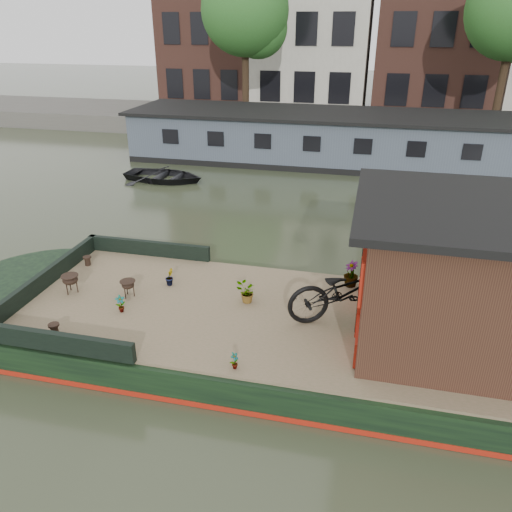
% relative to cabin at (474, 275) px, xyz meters
% --- Properties ---
extents(ground, '(120.00, 120.00, 0.00)m').
position_rel_cabin_xyz_m(ground, '(-2.19, 0.00, -1.88)').
color(ground, '#2B3320').
rests_on(ground, ground).
extents(houseboat_hull, '(14.01, 4.02, 0.60)m').
position_rel_cabin_xyz_m(houseboat_hull, '(-3.52, 0.00, -1.60)').
color(houseboat_hull, black).
rests_on(houseboat_hull, ground).
extents(houseboat_deck, '(11.80, 3.80, 0.05)m').
position_rel_cabin_xyz_m(houseboat_deck, '(-2.19, 0.00, -1.25)').
color(houseboat_deck, '#7F664E').
rests_on(houseboat_deck, houseboat_hull).
extents(bow_bulwark, '(3.00, 4.00, 0.35)m').
position_rel_cabin_xyz_m(bow_bulwark, '(-7.25, 0.00, -1.05)').
color(bow_bulwark, black).
rests_on(bow_bulwark, houseboat_deck).
extents(cabin, '(4.00, 3.50, 2.42)m').
position_rel_cabin_xyz_m(cabin, '(0.00, 0.00, 0.00)').
color(cabin, black).
rests_on(cabin, houseboat_deck).
extents(bicycle, '(2.36, 1.64, 1.18)m').
position_rel_cabin_xyz_m(bicycle, '(-1.99, 0.20, -0.64)').
color(bicycle, black).
rests_on(bicycle, houseboat_deck).
extents(potted_plant_a, '(0.22, 0.21, 0.35)m').
position_rel_cabin_xyz_m(potted_plant_a, '(-6.13, -0.56, -1.05)').
color(potted_plant_a, brown).
rests_on(potted_plant_a, houseboat_deck).
extents(potted_plant_b, '(0.18, 0.21, 0.36)m').
position_rel_cabin_xyz_m(potted_plant_b, '(-5.64, 0.67, -1.05)').
color(potted_plant_b, maroon).
rests_on(potted_plant_b, houseboat_deck).
extents(potted_plant_c, '(0.49, 0.47, 0.42)m').
position_rel_cabin_xyz_m(potted_plant_c, '(-3.92, 0.33, -1.02)').
color(potted_plant_c, '#A0562E').
rests_on(potted_plant_c, houseboat_deck).
extents(potted_plant_d, '(0.43, 0.43, 0.55)m').
position_rel_cabin_xyz_m(potted_plant_d, '(-1.99, 1.48, -0.95)').
color(potted_plant_d, maroon).
rests_on(potted_plant_d, houseboat_deck).
extents(potted_plant_e, '(0.16, 0.18, 0.30)m').
position_rel_cabin_xyz_m(potted_plant_e, '(-3.59, -1.70, -1.08)').
color(potted_plant_e, brown).
rests_on(potted_plant_e, houseboat_deck).
extents(brazier_front, '(0.40, 0.40, 0.35)m').
position_rel_cabin_xyz_m(brazier_front, '(-6.25, 0.02, -1.05)').
color(brazier_front, black).
rests_on(brazier_front, houseboat_deck).
extents(brazier_rear, '(0.47, 0.47, 0.39)m').
position_rel_cabin_xyz_m(brazier_rear, '(-7.44, -0.10, -1.03)').
color(brazier_rear, black).
rests_on(brazier_rear, houseboat_deck).
extents(bollard_port, '(0.18, 0.18, 0.21)m').
position_rel_cabin_xyz_m(bollard_port, '(-7.79, 1.10, -1.12)').
color(bollard_port, black).
rests_on(bollard_port, houseboat_deck).
extents(bollard_stbd, '(0.19, 0.19, 0.22)m').
position_rel_cabin_xyz_m(bollard_stbd, '(-6.90, -1.52, -1.12)').
color(bollard_stbd, black).
rests_on(bollard_stbd, houseboat_deck).
extents(dinghy, '(3.31, 2.49, 0.65)m').
position_rel_cabin_xyz_m(dinghy, '(-9.58, 9.65, -1.55)').
color(dinghy, black).
rests_on(dinghy, ground).
extents(far_houseboat, '(20.40, 4.40, 2.11)m').
position_rel_cabin_xyz_m(far_houseboat, '(-2.19, 14.00, -0.91)').
color(far_houseboat, '#414B56').
rests_on(far_houseboat, ground).
extents(quay, '(60.00, 6.00, 0.90)m').
position_rel_cabin_xyz_m(quay, '(-2.19, 20.50, -1.43)').
color(quay, '#47443F').
rests_on(quay, ground).
extents(tree_left, '(4.40, 4.40, 7.40)m').
position_rel_cabin_xyz_m(tree_left, '(-8.54, 19.07, 4.02)').
color(tree_left, '#332316').
rests_on(tree_left, quay).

